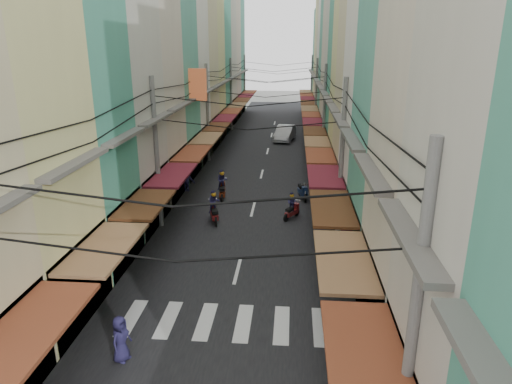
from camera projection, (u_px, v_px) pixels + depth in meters
The scene contains 15 objects.
ground at pixel (242, 252), 22.42m from camera, with size 160.00×160.00×0.00m, color slate.
road at pixel (266, 156), 41.37m from camera, with size 10.00×80.00×0.02m, color black.
sidewalk_left at pixel (196, 155), 41.86m from camera, with size 3.00×80.00×0.06m, color slate.
sidewalk_right at pixel (339, 157), 40.86m from camera, with size 3.00×80.00×0.06m, color slate.
crosswalk at pixel (224, 322), 16.73m from camera, with size 7.55×2.40×0.01m.
building_row_left at pixel (164, 43), 35.68m from camera, with size 7.80×67.67×23.70m.
building_row_right at pixel (369, 48), 34.47m from camera, with size 7.80×68.98×22.59m.
utility_poles at pixel (263, 87), 34.60m from camera, with size 10.20×66.13×8.20m.
white_car at pixel (285, 140), 48.06m from camera, with size 5.57×2.19×1.97m, color silver.
bicycle at pixel (386, 282), 19.58m from camera, with size 0.62×1.65×1.13m, color black.
moving_scooters at pixel (246, 200), 28.08m from camera, with size 5.70×6.46×1.96m.
parked_scooters at pixel (338, 287), 18.25m from camera, with size 12.54×14.70×1.01m.
pedestrians at pixel (170, 216), 24.10m from camera, with size 13.69×21.09×2.25m.
market_umbrella at pixel (365, 222), 20.06m from camera, with size 2.42×2.42×2.56m.
traffic_sign at pixel (346, 209), 22.22m from camera, with size 0.10×0.63×2.85m.
Camera 1 is at (2.32, -20.28, 9.76)m, focal length 32.00 mm.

